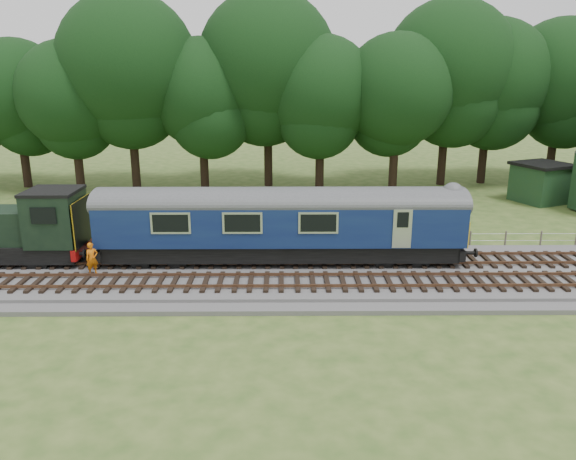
{
  "coord_description": "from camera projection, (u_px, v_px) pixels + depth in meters",
  "views": [
    {
      "loc": [
        1.51,
        -25.59,
        9.87
      ],
      "look_at": [
        1.71,
        1.4,
        2.0
      ],
      "focal_mm": 35.0,
      "sensor_mm": 36.0,
      "label": 1
    }
  ],
  "objects": [
    {
      "name": "tree_line",
      "position": [
        266.0,
        186.0,
        48.44
      ],
      "size": [
        70.0,
        8.0,
        18.0
      ],
      "primitive_type": null,
      "color": "black",
      "rests_on": "ground"
    },
    {
      "name": "fence",
      "position": [
        257.0,
        249.0,
        31.64
      ],
      "size": [
        64.0,
        0.12,
        1.0
      ],
      "primitive_type": null,
      "color": "#6B6054",
      "rests_on": "ground"
    },
    {
      "name": "worker",
      "position": [
        92.0,
        259.0,
        26.51
      ],
      "size": [
        0.69,
        0.64,
        1.58
      ],
      "primitive_type": "imported",
      "rotation": [
        0.0,
        0.0,
        0.62
      ],
      "color": "orange",
      "rests_on": "ballast"
    },
    {
      "name": "dmu_railcar",
      "position": [
        281.0,
        218.0,
        27.94
      ],
      "size": [
        18.05,
        2.86,
        3.88
      ],
      "color": "black",
      "rests_on": "ground"
    },
    {
      "name": "ballast",
      "position": [
        253.0,
        274.0,
        27.27
      ],
      "size": [
        70.0,
        7.0,
        0.35
      ],
      "primitive_type": "cube",
      "color": "#4C4C4F",
      "rests_on": "ground"
    },
    {
      "name": "shed",
      "position": [
        541.0,
        182.0,
        42.27
      ],
      "size": [
        4.76,
        4.76,
        2.96
      ],
      "rotation": [
        0.0,
        0.0,
        0.41
      ],
      "color": "#1B3C23",
      "rests_on": "ground"
    },
    {
      "name": "ground",
      "position": [
        253.0,
        277.0,
        27.32
      ],
      "size": [
        120.0,
        120.0,
        0.0
      ],
      "primitive_type": "plane",
      "color": "#375720",
      "rests_on": "ground"
    },
    {
      "name": "track_north",
      "position": [
        254.0,
        260.0,
        28.54
      ],
      "size": [
        67.2,
        2.4,
        0.21
      ],
      "color": "black",
      "rests_on": "ballast"
    },
    {
      "name": "shunter_loco",
      "position": [
        2.0,
        231.0,
        28.02
      ],
      "size": [
        8.91,
        2.6,
        3.38
      ],
      "color": "black",
      "rests_on": "ground"
    },
    {
      "name": "track_south",
      "position": [
        251.0,
        282.0,
        25.66
      ],
      "size": [
        67.2,
        2.4,
        0.21
      ],
      "color": "black",
      "rests_on": "ballast"
    }
  ]
}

